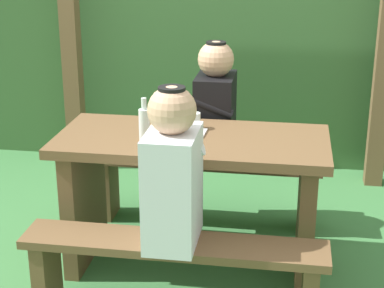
# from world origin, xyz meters

# --- Properties ---
(ground_plane) EXTENTS (12.00, 12.00, 0.00)m
(ground_plane) POSITION_xyz_m (0.00, 0.00, 0.00)
(ground_plane) COLOR #3B763E
(hedge_backdrop) EXTENTS (6.40, 0.64, 1.80)m
(hedge_backdrop) POSITION_xyz_m (0.00, 1.91, 0.90)
(hedge_backdrop) COLOR #385F31
(hedge_backdrop) RESTS_ON ground_plane
(pergola_post_left) EXTENTS (0.12, 0.12, 2.22)m
(pergola_post_left) POSITION_xyz_m (-1.11, 1.35, 1.11)
(pergola_post_left) COLOR brown
(pergola_post_left) RESTS_ON ground_plane
(picnic_table) EXTENTS (1.40, 0.64, 0.75)m
(picnic_table) POSITION_xyz_m (0.00, 0.00, 0.51)
(picnic_table) COLOR brown
(picnic_table) RESTS_ON ground_plane
(bench_near) EXTENTS (1.40, 0.24, 0.43)m
(bench_near) POSITION_xyz_m (0.00, -0.53, 0.31)
(bench_near) COLOR brown
(bench_near) RESTS_ON ground_plane
(bench_far) EXTENTS (1.40, 0.24, 0.43)m
(bench_far) POSITION_xyz_m (0.00, 0.53, 0.31)
(bench_far) COLOR brown
(bench_far) RESTS_ON ground_plane
(person_white_shirt) EXTENTS (0.25, 0.35, 0.72)m
(person_white_shirt) POSITION_xyz_m (0.00, -0.53, 0.76)
(person_white_shirt) COLOR silver
(person_white_shirt) RESTS_ON bench_near
(person_black_coat) EXTENTS (0.25, 0.35, 0.72)m
(person_black_coat) POSITION_xyz_m (0.05, 0.53, 0.76)
(person_black_coat) COLOR black
(person_black_coat) RESTS_ON bench_far
(drinking_glass) EXTENTS (0.07, 0.07, 0.09)m
(drinking_glass) POSITION_xyz_m (-0.01, 0.14, 0.79)
(drinking_glass) COLOR silver
(drinking_glass) RESTS_ON picnic_table
(bottle_left) EXTENTS (0.06, 0.06, 0.22)m
(bottle_left) POSITION_xyz_m (-0.23, -0.07, 0.83)
(bottle_left) COLOR silver
(bottle_left) RESTS_ON picnic_table
(cell_phone) EXTENTS (0.08, 0.14, 0.01)m
(cell_phone) POSITION_xyz_m (0.03, 0.05, 0.75)
(cell_phone) COLOR silver
(cell_phone) RESTS_ON picnic_table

